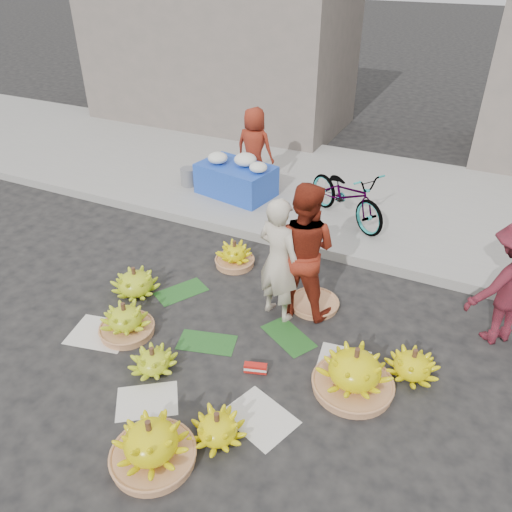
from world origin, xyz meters
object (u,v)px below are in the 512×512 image
at_px(banana_bunch_4, 354,371).
at_px(vendor_cream, 279,260).
at_px(banana_bunch_0, 126,321).
at_px(bicycle, 347,195).
at_px(flower_table, 236,178).

height_order(banana_bunch_4, vendor_cream, vendor_cream).
relative_size(banana_bunch_0, vendor_cream, 0.42).
bearing_deg(bicycle, banana_bunch_0, -169.40).
xyz_separation_m(banana_bunch_0, bicycle, (1.50, 3.59, 0.38)).
bearing_deg(banana_bunch_0, banana_bunch_4, 6.76).
bearing_deg(banana_bunch_0, bicycle, 67.32).
distance_m(banana_bunch_0, banana_bunch_4, 2.63).
xyz_separation_m(banana_bunch_4, bicycle, (-1.11, 3.28, 0.32)).
distance_m(banana_bunch_0, vendor_cream, 1.90).
distance_m(banana_bunch_4, flower_table, 4.60).
distance_m(banana_bunch_4, bicycle, 3.48).
bearing_deg(vendor_cream, flower_table, -36.27).
bearing_deg(banana_bunch_0, vendor_cream, 37.31).
height_order(banana_bunch_0, banana_bunch_4, banana_bunch_4).
bearing_deg(flower_table, banana_bunch_4, -37.07).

